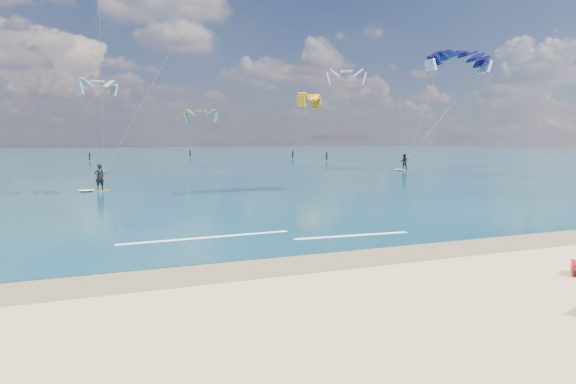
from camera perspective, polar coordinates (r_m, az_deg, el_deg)
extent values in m
plane|color=tan|center=(51.99, -15.82, 1.47)|extent=(320.00, 320.00, 0.00)
cube|color=brown|center=(16.07, -0.95, -8.19)|extent=(320.00, 2.40, 0.01)
cube|color=#0B2D3E|center=(115.73, -19.33, 3.77)|extent=(320.00, 200.00, 0.04)
cube|color=gold|center=(40.65, -20.16, 0.20)|extent=(1.47, 0.49, 0.06)
imported|color=black|center=(40.56, -20.21, 1.60)|extent=(0.83, 0.70, 1.93)
cylinder|color=black|center=(40.24, -19.75, 1.98)|extent=(0.59, 0.06, 0.04)
cube|color=#B3D21F|center=(64.17, 12.74, 2.44)|extent=(1.55, 0.81, 0.07)
imported|color=black|center=(64.11, 12.76, 3.31)|extent=(1.14, 1.05, 1.88)
cylinder|color=black|center=(64.02, 13.18, 3.58)|extent=(0.59, 0.19, 0.04)
cube|color=white|center=(20.51, -9.05, -5.01)|extent=(6.91, 0.49, 0.01)
cube|color=white|center=(20.82, 7.16, -4.82)|extent=(4.91, 0.59, 0.01)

